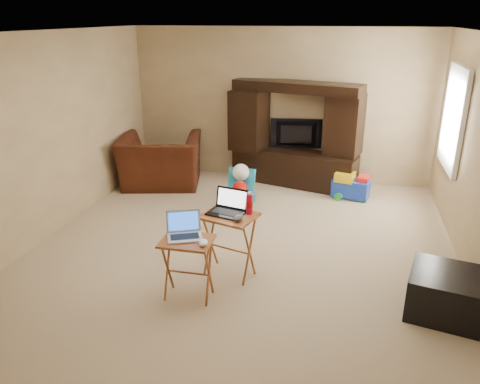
% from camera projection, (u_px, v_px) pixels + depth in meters
% --- Properties ---
extents(floor, '(5.50, 5.50, 0.00)m').
position_uv_depth(floor, '(244.00, 247.00, 5.72)').
color(floor, beige).
rests_on(floor, ground).
extents(ceiling, '(5.50, 5.50, 0.00)m').
position_uv_depth(ceiling, '(244.00, 32.00, 4.83)').
color(ceiling, silver).
rests_on(ceiling, ground).
extents(wall_back, '(5.00, 0.00, 5.00)m').
position_uv_depth(wall_back, '(280.00, 106.00, 7.78)').
color(wall_back, tan).
rests_on(wall_back, ground).
extents(wall_front, '(5.00, 0.00, 5.00)m').
position_uv_depth(wall_front, '(142.00, 269.00, 2.77)').
color(wall_front, tan).
rests_on(wall_front, ground).
extents(wall_left, '(0.00, 5.50, 5.50)m').
position_uv_depth(wall_left, '(48.00, 136.00, 5.81)').
color(wall_left, tan).
rests_on(wall_left, ground).
extents(window_pane, '(0.00, 1.20, 1.20)m').
position_uv_depth(window_pane, '(455.00, 118.00, 6.11)').
color(window_pane, white).
rests_on(window_pane, ground).
extents(window_frame, '(0.06, 1.14, 1.34)m').
position_uv_depth(window_frame, '(453.00, 118.00, 6.11)').
color(window_frame, white).
rests_on(window_frame, ground).
extents(entertainment_center, '(2.13, 1.03, 1.69)m').
position_uv_depth(entertainment_center, '(295.00, 134.00, 7.60)').
color(entertainment_center, black).
rests_on(entertainment_center, floor).
extents(television, '(0.86, 0.23, 0.49)m').
position_uv_depth(television, '(296.00, 134.00, 7.75)').
color(television, black).
rests_on(television, entertainment_center).
extents(recliner, '(1.51, 1.39, 0.83)m').
position_uv_depth(recliner, '(161.00, 161.00, 7.67)').
color(recliner, '#441B0E').
rests_on(recliner, floor).
extents(child_rocker, '(0.43, 0.48, 0.54)m').
position_uv_depth(child_rocker, '(239.00, 188.00, 6.90)').
color(child_rocker, teal).
rests_on(child_rocker, floor).
extents(plush_toy, '(0.40, 0.33, 0.45)m').
position_uv_depth(plush_toy, '(240.00, 195.00, 6.75)').
color(plush_toy, red).
rests_on(plush_toy, floor).
extents(push_toy, '(0.64, 0.52, 0.42)m').
position_uv_depth(push_toy, '(351.00, 185.00, 7.20)').
color(push_toy, '#1637B5').
rests_on(push_toy, floor).
extents(ottoman, '(0.77, 0.77, 0.42)m').
position_uv_depth(ottoman, '(445.00, 293.00, 4.40)').
color(ottoman, black).
rests_on(ottoman, floor).
extents(tray_table_left, '(0.49, 0.39, 0.64)m').
position_uv_depth(tray_table_left, '(188.00, 269.00, 4.61)').
color(tray_table_left, '#AD5729').
rests_on(tray_table_left, floor).
extents(tray_table_right, '(0.64, 0.57, 0.71)m').
position_uv_depth(tray_table_right, '(229.00, 245.00, 5.01)').
color(tray_table_right, '#9C5725').
rests_on(tray_table_right, floor).
extents(laptop_left, '(0.42, 0.39, 0.24)m').
position_uv_depth(laptop_left, '(184.00, 227.00, 4.49)').
color(laptop_left, '#B2B2B7').
rests_on(laptop_left, tray_table_left).
extents(laptop_right, '(0.43, 0.37, 0.24)m').
position_uv_depth(laptop_right, '(226.00, 203.00, 4.87)').
color(laptop_right, black).
rests_on(laptop_right, tray_table_right).
extents(mouse_left, '(0.11, 0.14, 0.05)m').
position_uv_depth(mouse_left, '(203.00, 243.00, 4.38)').
color(mouse_left, white).
rests_on(mouse_left, tray_table_left).
extents(mouse_right, '(0.13, 0.17, 0.06)m').
position_uv_depth(mouse_right, '(239.00, 218.00, 4.74)').
color(mouse_right, '#3A3B3F').
rests_on(mouse_right, tray_table_right).
extents(water_bottle, '(0.07, 0.07, 0.22)m').
position_uv_depth(water_bottle, '(249.00, 204.00, 4.88)').
color(water_bottle, red).
rests_on(water_bottle, tray_table_right).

